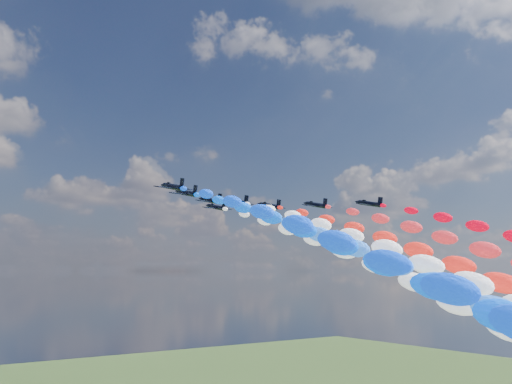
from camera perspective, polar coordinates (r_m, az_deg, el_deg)
jet_0 at (r=131.14m, az=-7.94°, el=0.50°), size 8.65×11.83×4.69m
trail_0 at (r=77.92m, az=15.26°, el=-9.86°), size 5.66×127.56×47.21m
jet_1 at (r=141.13m, az=-6.64°, el=-0.09°), size 8.59×11.79×4.69m
trail_1 at (r=88.43m, az=14.61°, el=-9.57°), size 5.66×127.56×47.21m
jet_2 at (r=155.50m, az=-4.33°, el=-0.81°), size 9.22×12.24×4.69m
trail_2 at (r=104.07m, az=14.98°, el=-9.22°), size 5.66×127.56×47.21m
jet_3 at (r=158.43m, az=-1.84°, el=-0.95°), size 9.31×12.30×4.69m
trail_3 at (r=109.12m, az=17.96°, el=-9.03°), size 5.66×127.56×47.21m
jet_4 at (r=171.63m, az=-3.83°, el=-1.45°), size 8.67×11.84×4.69m
trail_4 at (r=119.95m, az=13.10°, el=-9.03°), size 5.66×127.56×47.21m
jet_5 at (r=167.68m, az=1.30°, el=-1.32°), size 8.93×12.04×4.69m
trail_5 at (r=120.85m, az=20.65°, el=-8.73°), size 5.66×127.56×47.21m
jet_6 at (r=166.15m, az=5.74°, el=-1.23°), size 9.27×12.27×4.69m
jet_7 at (r=165.23m, az=10.78°, el=-1.10°), size 9.03×12.10×4.69m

